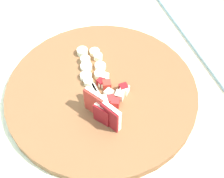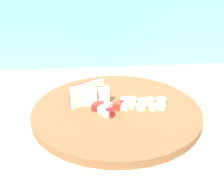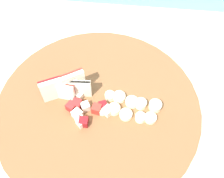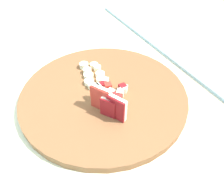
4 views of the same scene
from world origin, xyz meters
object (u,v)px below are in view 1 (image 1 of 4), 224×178
object	(u,v)px
cutting_board	(102,91)
apple_wedge_fan	(101,108)
apple_dice_pile	(112,91)
banana_slice_rows	(92,67)

from	to	relation	value
cutting_board	apple_wedge_fan	bearing A→B (deg)	162.01
cutting_board	apple_dice_pile	bearing A→B (deg)	-140.21
cutting_board	banana_slice_rows	xyz separation A→B (m)	(0.07, 0.00, 0.02)
cutting_board	apple_wedge_fan	distance (m)	0.09
apple_wedge_fan	apple_dice_pile	bearing A→B (deg)	-41.30
cutting_board	banana_slice_rows	size ratio (longest dim) A/B	3.19
apple_wedge_fan	banana_slice_rows	size ratio (longest dim) A/B	0.76
cutting_board	apple_dice_pile	size ratio (longest dim) A/B	4.47
apple_wedge_fan	banana_slice_rows	bearing A→B (deg)	-9.26
apple_dice_pile	apple_wedge_fan	bearing A→B (deg)	138.70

